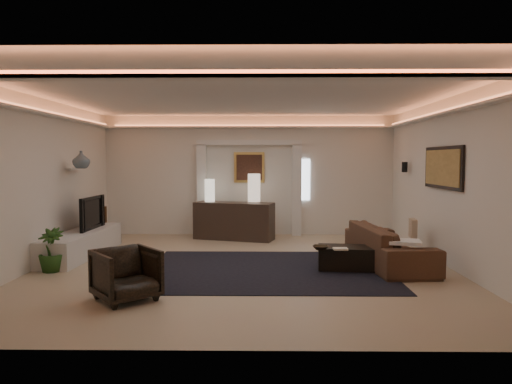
{
  "coord_description": "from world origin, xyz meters",
  "views": [
    {
      "loc": [
        0.3,
        -7.88,
        1.84
      ],
      "look_at": [
        0.2,
        0.6,
        1.25
      ],
      "focal_mm": 32.74,
      "sensor_mm": 36.0,
      "label": 1
    }
  ],
  "objects_px": {
    "sofa": "(389,245)",
    "console": "(234,222)",
    "armchair": "(126,274)",
    "coffee_table": "(348,257)"
  },
  "relations": [
    {
      "from": "sofa",
      "to": "console",
      "type": "bearing_deg",
      "value": 42.66
    },
    {
      "from": "sofa",
      "to": "armchair",
      "type": "bearing_deg",
      "value": 112.64
    },
    {
      "from": "coffee_table",
      "to": "armchair",
      "type": "relative_size",
      "value": 1.32
    },
    {
      "from": "sofa",
      "to": "armchair",
      "type": "relative_size",
      "value": 3.13
    },
    {
      "from": "console",
      "to": "sofa",
      "type": "relative_size",
      "value": 0.77
    },
    {
      "from": "sofa",
      "to": "armchair",
      "type": "distance_m",
      "value": 4.5
    },
    {
      "from": "sofa",
      "to": "coffee_table",
      "type": "relative_size",
      "value": 2.37
    },
    {
      "from": "console",
      "to": "armchair",
      "type": "bearing_deg",
      "value": -87.43
    },
    {
      "from": "console",
      "to": "sofa",
      "type": "xyz_separation_m",
      "value": [
        2.86,
        -2.6,
        -0.06
      ]
    },
    {
      "from": "sofa",
      "to": "armchair",
      "type": "height_order",
      "value": "sofa"
    }
  ]
}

